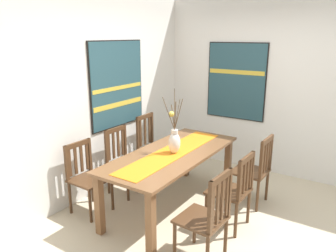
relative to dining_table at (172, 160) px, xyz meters
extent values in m
cube|color=beige|center=(0.00, -0.69, -0.65)|extent=(6.40, 6.40, 0.03)
cube|color=silver|center=(0.00, 1.17, 0.72)|extent=(6.40, 0.12, 2.70)
cube|color=silver|center=(1.86, -0.69, 0.72)|extent=(0.12, 6.40, 2.70)
cube|color=brown|center=(0.00, 0.00, 0.08)|extent=(2.03, 0.85, 0.03)
cube|color=brown|center=(-0.93, -0.35, -0.28)|extent=(0.08, 0.08, 0.70)
cube|color=brown|center=(0.93, -0.35, -0.28)|extent=(0.08, 0.08, 0.70)
cube|color=brown|center=(-0.93, 0.35, -0.28)|extent=(0.08, 0.08, 0.70)
cube|color=brown|center=(0.93, 0.35, -0.28)|extent=(0.08, 0.08, 0.70)
cube|color=orange|center=(0.00, 0.00, 0.10)|extent=(1.86, 0.36, 0.01)
ellipsoid|color=silver|center=(-0.01, -0.04, 0.23)|extent=(0.16, 0.14, 0.26)
cylinder|color=silver|center=(-0.01, -0.04, 0.37)|extent=(0.08, 0.08, 0.05)
cylinder|color=brown|center=(0.07, -0.02, 0.57)|extent=(0.18, 0.04, 0.35)
cylinder|color=brown|center=(0.06, 0.01, 0.63)|extent=(0.15, 0.10, 0.47)
cylinder|color=brown|center=(-0.04, -0.06, 0.58)|extent=(0.06, 0.06, 0.36)
cylinder|color=brown|center=(-0.01, -0.09, 0.59)|extent=(0.01, 0.12, 0.39)
cylinder|color=brown|center=(-0.04, 0.03, 0.59)|extent=(0.06, 0.14, 0.39)
cylinder|color=brown|center=(0.03, 0.01, 0.54)|extent=(0.10, 0.11, 0.29)
sphere|color=#E5CC4C|center=(-0.01, 0.01, 0.58)|extent=(0.07, 0.07, 0.07)
cube|color=#4C301C|center=(0.65, -0.77, -0.21)|extent=(0.43, 0.43, 0.03)
cylinder|color=#4C301C|center=(0.48, -0.59, -0.43)|extent=(0.04, 0.04, 0.42)
cylinder|color=#4C301C|center=(0.84, -0.59, -0.43)|extent=(0.04, 0.04, 0.42)
cylinder|color=#4C301C|center=(0.47, -0.95, -0.43)|extent=(0.04, 0.04, 0.42)
cylinder|color=#4C301C|center=(0.83, -0.95, -0.43)|extent=(0.04, 0.04, 0.42)
cube|color=#4C301C|center=(0.47, -0.96, 0.04)|extent=(0.04, 0.04, 0.47)
cube|color=#4C301C|center=(0.83, -0.96, 0.04)|extent=(0.04, 0.04, 0.47)
cube|color=#4C301C|center=(0.65, -0.96, 0.25)|extent=(0.38, 0.04, 0.06)
cube|color=#4C301C|center=(0.51, -0.96, 0.03)|extent=(0.04, 0.02, 0.38)
cube|color=#4C301C|center=(0.60, -0.96, 0.03)|extent=(0.04, 0.02, 0.38)
cube|color=#4C301C|center=(0.70, -0.96, 0.03)|extent=(0.04, 0.02, 0.38)
cube|color=#4C301C|center=(0.79, -0.96, 0.03)|extent=(0.04, 0.02, 0.38)
cube|color=#4C301C|center=(0.00, 0.74, -0.21)|extent=(0.44, 0.44, 0.03)
cylinder|color=#4C301C|center=(0.17, 0.56, -0.43)|extent=(0.04, 0.04, 0.42)
cylinder|color=#4C301C|center=(-0.19, 0.57, -0.43)|extent=(0.04, 0.04, 0.42)
cylinder|color=#4C301C|center=(0.18, 0.92, -0.43)|extent=(0.04, 0.04, 0.42)
cylinder|color=#4C301C|center=(-0.18, 0.93, -0.43)|extent=(0.04, 0.04, 0.42)
cube|color=#4C301C|center=(0.18, 0.93, 0.04)|extent=(0.04, 0.04, 0.46)
cube|color=#4C301C|center=(-0.17, 0.94, 0.04)|extent=(0.04, 0.04, 0.46)
cube|color=#4C301C|center=(0.01, 0.93, 0.24)|extent=(0.38, 0.05, 0.06)
cube|color=#4C301C|center=(0.14, 0.93, 0.02)|extent=(0.04, 0.02, 0.37)
cube|color=#4C301C|center=(0.05, 0.93, 0.02)|extent=(0.04, 0.02, 0.37)
cube|color=#4C301C|center=(-0.04, 0.94, 0.02)|extent=(0.04, 0.02, 0.37)
cube|color=#4C301C|center=(-0.13, 0.94, 0.02)|extent=(0.04, 0.02, 0.37)
cube|color=#4C301C|center=(-0.65, 0.77, -0.21)|extent=(0.43, 0.43, 0.03)
cylinder|color=#4C301C|center=(-0.48, 0.59, -0.43)|extent=(0.04, 0.04, 0.42)
cylinder|color=#4C301C|center=(-0.84, 0.60, -0.43)|extent=(0.04, 0.04, 0.42)
cylinder|color=#4C301C|center=(-0.46, 0.95, -0.43)|extent=(0.04, 0.04, 0.42)
cylinder|color=#4C301C|center=(-0.82, 0.96, -0.43)|extent=(0.04, 0.04, 0.42)
cube|color=#4C301C|center=(-0.46, 0.96, 0.02)|extent=(0.04, 0.04, 0.43)
cube|color=#4C301C|center=(-0.82, 0.97, 0.02)|extent=(0.04, 0.04, 0.43)
cube|color=#4C301C|center=(-0.64, 0.96, 0.21)|extent=(0.38, 0.04, 0.06)
cube|color=#4C301C|center=(-0.51, 0.96, 0.01)|extent=(0.04, 0.02, 0.34)
cube|color=#4C301C|center=(-0.60, 0.96, 0.01)|extent=(0.04, 0.02, 0.34)
cube|color=#4C301C|center=(-0.69, 0.96, 0.01)|extent=(0.04, 0.02, 0.34)
cube|color=#4C301C|center=(-0.78, 0.97, 0.01)|extent=(0.04, 0.02, 0.34)
cube|color=#4C301C|center=(-0.01, -0.76, -0.21)|extent=(0.43, 0.43, 0.03)
cylinder|color=#4C301C|center=(-0.19, -0.57, -0.43)|extent=(0.04, 0.04, 0.42)
cylinder|color=#4C301C|center=(0.17, -0.58, -0.43)|extent=(0.04, 0.04, 0.42)
cylinder|color=#4C301C|center=(-0.19, -0.93, -0.43)|extent=(0.04, 0.04, 0.42)
cylinder|color=#4C301C|center=(0.17, -0.94, -0.43)|extent=(0.04, 0.04, 0.42)
cube|color=#4C301C|center=(-0.19, -0.94, 0.03)|extent=(0.04, 0.04, 0.45)
cube|color=#4C301C|center=(0.17, -0.95, 0.03)|extent=(0.04, 0.04, 0.45)
cube|color=#4C301C|center=(-0.01, -0.95, 0.23)|extent=(0.38, 0.04, 0.06)
cube|color=#4C301C|center=(-0.15, -0.94, 0.02)|extent=(0.04, 0.02, 0.36)
cube|color=#4C301C|center=(-0.06, -0.95, 0.02)|extent=(0.04, 0.02, 0.36)
cube|color=#4C301C|center=(0.03, -0.95, 0.02)|extent=(0.04, 0.02, 0.36)
cube|color=#4C301C|center=(0.12, -0.95, 0.02)|extent=(0.04, 0.02, 0.36)
cube|color=#4C301C|center=(-0.70, -0.77, -0.21)|extent=(0.44, 0.44, 0.03)
cylinder|color=#4C301C|center=(-0.87, -0.58, -0.43)|extent=(0.04, 0.04, 0.42)
cylinder|color=#4C301C|center=(-0.51, -0.60, -0.43)|extent=(0.04, 0.04, 0.42)
cylinder|color=#4C301C|center=(-0.53, -0.96, -0.43)|extent=(0.04, 0.04, 0.42)
cube|color=#4C301C|center=(-0.89, -0.95, 0.06)|extent=(0.04, 0.04, 0.50)
cube|color=#4C301C|center=(-0.53, -0.97, 0.06)|extent=(0.04, 0.04, 0.50)
cube|color=#4C301C|center=(-0.71, -0.96, 0.28)|extent=(0.38, 0.05, 0.06)
cube|color=#4C301C|center=(-0.85, -0.96, 0.04)|extent=(0.04, 0.02, 0.41)
cube|color=#4C301C|center=(-0.76, -0.96, 0.04)|extent=(0.04, 0.02, 0.41)
cube|color=#4C301C|center=(-0.67, -0.97, 0.04)|extent=(0.04, 0.02, 0.41)
cube|color=#4C301C|center=(-0.58, -0.97, 0.04)|extent=(0.04, 0.02, 0.41)
cube|color=#4C301C|center=(0.67, 0.75, -0.21)|extent=(0.42, 0.42, 0.03)
cylinder|color=#4C301C|center=(0.85, 0.57, -0.43)|extent=(0.04, 0.04, 0.42)
cylinder|color=#4C301C|center=(0.49, 0.57, -0.43)|extent=(0.04, 0.04, 0.42)
cylinder|color=#4C301C|center=(0.85, 0.93, -0.43)|extent=(0.04, 0.04, 0.42)
cylinder|color=#4C301C|center=(0.49, 0.93, -0.43)|extent=(0.04, 0.04, 0.42)
cube|color=#4C301C|center=(0.85, 0.94, 0.06)|extent=(0.04, 0.04, 0.51)
cube|color=#4C301C|center=(0.49, 0.94, 0.06)|extent=(0.04, 0.04, 0.51)
cube|color=#4C301C|center=(0.67, 0.94, 0.29)|extent=(0.38, 0.03, 0.06)
cube|color=#4C301C|center=(0.79, 0.94, 0.05)|extent=(0.04, 0.02, 0.42)
cube|color=#4C301C|center=(0.67, 0.94, 0.05)|extent=(0.04, 0.02, 0.42)
cube|color=#4C301C|center=(0.56, 0.94, 0.05)|extent=(0.04, 0.02, 0.42)
cube|color=black|center=(0.27, 1.11, 0.82)|extent=(1.06, 0.04, 1.21)
cube|color=#284C56|center=(0.27, 1.09, 0.82)|extent=(1.03, 0.01, 1.18)
cube|color=gold|center=(0.27, 1.08, 0.53)|extent=(1.00, 0.00, 0.07)
cube|color=gold|center=(0.27, 1.08, 0.77)|extent=(1.00, 0.00, 0.05)
cube|color=black|center=(1.79, -0.06, 0.77)|extent=(0.04, 0.97, 1.22)
cube|color=#284C56|center=(1.77, -0.06, 0.77)|extent=(0.01, 0.94, 1.19)
cube|color=gold|center=(1.77, -0.06, 0.92)|extent=(0.00, 0.91, 0.07)
camera|label=1|loc=(-3.20, -2.04, 1.49)|focal=35.17mm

